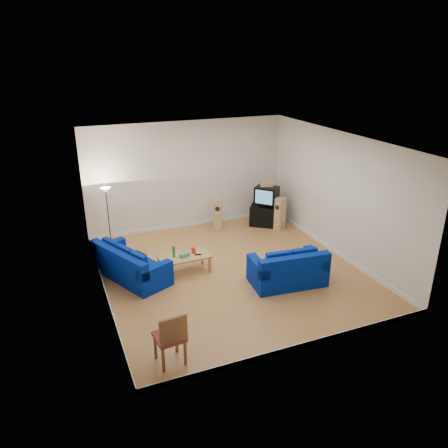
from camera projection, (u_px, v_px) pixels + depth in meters
name	position (u px, v px, depth m)	size (l,w,h in m)	color
room	(231.00, 212.00, 10.13)	(6.01, 6.51, 3.21)	#955D2E
sofa_three_seat	(129.00, 267.00, 10.29)	(1.65, 2.23, 0.79)	navy
sofa_loveseat	(288.00, 271.00, 10.01)	(1.76, 1.09, 0.84)	navy
coffee_table	(184.00, 258.00, 10.50)	(1.24, 0.65, 0.44)	tan
bottle	(174.00, 252.00, 10.38)	(0.06, 0.06, 0.28)	#197233
tissue_box	(185.00, 255.00, 10.42)	(0.22, 0.12, 0.09)	green
red_canister	(194.00, 250.00, 10.61)	(0.11, 0.11, 0.15)	red
remote	(198.00, 255.00, 10.53)	(0.17, 0.05, 0.02)	black
tv_stand	(267.00, 216.00, 13.41)	(1.02, 0.57, 0.63)	black
av_receiver	(268.00, 204.00, 13.33)	(0.42, 0.34, 0.10)	black
television	(267.00, 195.00, 13.16)	(0.81, 0.82, 0.51)	black
centre_speaker	(267.00, 184.00, 13.09)	(0.38, 0.15, 0.13)	tan
speaker_left	(218.00, 214.00, 13.01)	(0.33, 0.36, 0.97)	tan
speaker_right	(280.00, 214.00, 13.05)	(0.36, 0.33, 0.99)	tan
floor_lamp	(106.00, 198.00, 11.64)	(0.28, 0.28, 1.66)	black
dining_chair	(171.00, 336.00, 7.33)	(0.53, 0.53, 1.01)	brown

